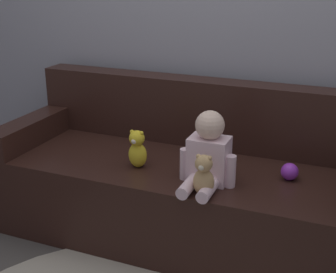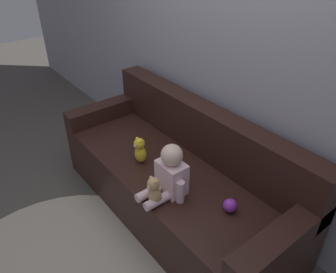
# 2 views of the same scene
# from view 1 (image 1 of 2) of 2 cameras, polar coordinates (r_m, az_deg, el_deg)

# --- Properties ---
(ground_plane) EXTENTS (12.00, 12.00, 0.00)m
(ground_plane) POSITION_cam_1_polar(r_m,az_deg,el_deg) (2.89, 1.56, -11.75)
(ground_plane) COLOR #4C4742
(wall_back) EXTENTS (8.00, 0.05, 2.60)m
(wall_back) POSITION_cam_1_polar(r_m,az_deg,el_deg) (2.94, 5.43, 15.59)
(wall_back) COLOR #93939E
(wall_back) RESTS_ON ground_plane
(couch) EXTENTS (2.14, 0.83, 0.88)m
(couch) POSITION_cam_1_polar(r_m,az_deg,el_deg) (2.78, 1.99, -5.70)
(couch) COLOR black
(couch) RESTS_ON ground_plane
(person_baby) EXTENTS (0.30, 0.33, 0.38)m
(person_baby) POSITION_cam_1_polar(r_m,az_deg,el_deg) (2.37, 4.87, -2.23)
(person_baby) COLOR silver
(person_baby) RESTS_ON couch
(teddy_bear_brown) EXTENTS (0.10, 0.10, 0.21)m
(teddy_bear_brown) POSITION_cam_1_polar(r_m,az_deg,el_deg) (2.25, 4.37, -4.77)
(teddy_bear_brown) COLOR tan
(teddy_bear_brown) RESTS_ON couch
(plush_toy_side) EXTENTS (0.10, 0.10, 0.22)m
(plush_toy_side) POSITION_cam_1_polar(r_m,az_deg,el_deg) (2.57, -3.76, -1.53)
(plush_toy_side) COLOR yellow
(plush_toy_side) RESTS_ON couch
(toy_ball) EXTENTS (0.09, 0.09, 0.09)m
(toy_ball) POSITION_cam_1_polar(r_m,az_deg,el_deg) (2.52, 14.61, -4.17)
(toy_ball) COLOR purple
(toy_ball) RESTS_ON couch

